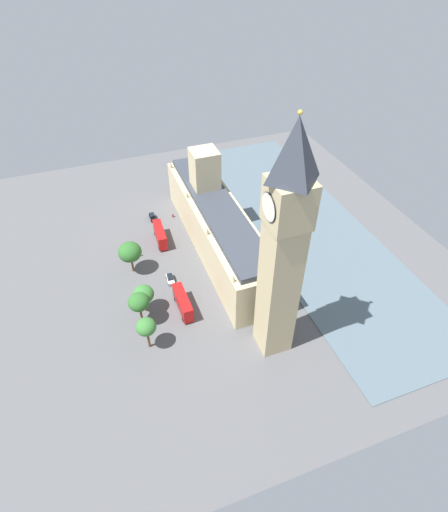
{
  "coord_description": "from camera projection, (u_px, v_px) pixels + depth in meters",
  "views": [
    {
      "loc": [
        28.96,
        88.82,
        78.61
      ],
      "look_at": [
        1.0,
        13.02,
        8.17
      ],
      "focal_mm": 28.62,
      "sensor_mm": 36.0,
      "label": 1
    }
  ],
  "objects": [
    {
      "name": "plane_tree_near_tower",
      "position": [
        146.0,
        327.0,
        90.78
      ],
      "size": [
        4.61,
        4.61,
        9.07
      ],
      "color": "brown",
      "rests_on": "ground"
    },
    {
      "name": "plane_tree_far_end",
      "position": [
        130.0,
        252.0,
        110.24
      ],
      "size": [
        6.33,
        6.33,
        9.68
      ],
      "color": "brown",
      "rests_on": "ground"
    },
    {
      "name": "car_white_corner",
      "position": [
        170.0,
        279.0,
        111.19
      ],
      "size": [
        2.11,
        4.29,
        1.74
      ],
      "rotation": [
        0.0,
        0.0,
        -0.07
      ],
      "color": "silver",
      "rests_on": "ground"
    },
    {
      "name": "double_decker_bus_midblock",
      "position": [
        183.0,
        302.0,
        102.26
      ],
      "size": [
        2.75,
        10.53,
        4.75
      ],
      "rotation": [
        0.0,
        0.0,
        0.01
      ],
      "color": "red",
      "rests_on": "ground"
    },
    {
      "name": "double_decker_bus_under_trees",
      "position": [
        160.0,
        235.0,
        123.03
      ],
      "size": [
        3.11,
        10.62,
        4.75
      ],
      "rotation": [
        0.0,
        0.0,
        -0.06
      ],
      "color": "red",
      "rests_on": "ground"
    },
    {
      "name": "car_black_trailing",
      "position": [
        152.0,
        217.0,
        132.96
      ],
      "size": [
        1.87,
        4.24,
        1.74
      ],
      "rotation": [
        0.0,
        0.0,
        -0.02
      ],
      "color": "black",
      "rests_on": "ground"
    },
    {
      "name": "parliament_building",
      "position": [
        217.0,
        224.0,
        118.12
      ],
      "size": [
        13.52,
        61.77,
        26.35
      ],
      "color": "#CCBA8E",
      "rests_on": "ground"
    },
    {
      "name": "pedestrian_by_river_gate",
      "position": [
        173.0,
        215.0,
        133.89
      ],
      "size": [
        0.47,
        0.57,
        1.55
      ],
      "rotation": [
        0.0,
        0.0,
        3.23
      ],
      "color": "maroon",
      "rests_on": "ground"
    },
    {
      "name": "street_lamp_kerbside",
      "position": [
        129.0,
        247.0,
        115.94
      ],
      "size": [
        0.56,
        0.56,
        6.21
      ],
      "color": "black",
      "rests_on": "ground"
    },
    {
      "name": "ground_plane",
      "position": [
        212.0,
        249.0,
        122.02
      ],
      "size": [
        131.77,
        131.77,
        0.0
      ],
      "primitive_type": "plane",
      "color": "#565659"
    },
    {
      "name": "plane_tree_opposite_hall",
      "position": [
        143.0,
        294.0,
        99.87
      ],
      "size": [
        5.23,
        5.23,
        8.13
      ],
      "color": "brown",
      "rests_on": "ground"
    },
    {
      "name": "plane_tree_leading",
      "position": [
        139.0,
        302.0,
        96.11
      ],
      "size": [
        5.07,
        5.07,
        9.46
      ],
      "color": "brown",
      "rests_on": "ground"
    },
    {
      "name": "clock_tower",
      "position": [
        283.0,
        249.0,
        77.41
      ],
      "size": [
        7.7,
        7.7,
        55.52
      ],
      "color": "tan",
      "rests_on": "ground"
    },
    {
      "name": "river_thames",
      "position": [
        306.0,
        227.0,
        130.23
      ],
      "size": [
        34.71,
        118.59,
        0.25
      ],
      "primitive_type": "cube",
      "color": "slate",
      "rests_on": "ground"
    }
  ]
}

